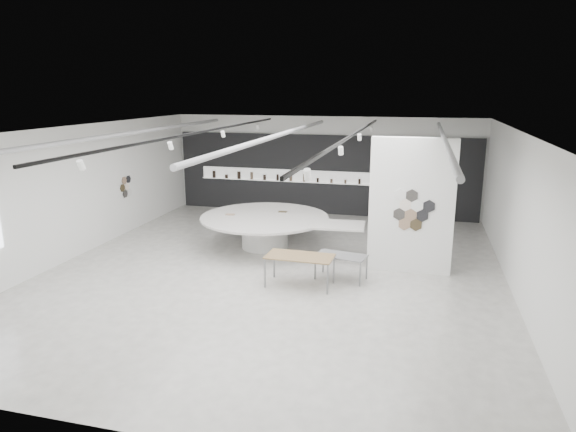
% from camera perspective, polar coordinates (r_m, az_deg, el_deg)
% --- Properties ---
extents(room, '(12.02, 14.02, 3.82)m').
position_cam_1_polar(room, '(13.44, -2.00, 2.21)').
color(room, beige).
rests_on(room, ground).
extents(back_wall_display, '(11.80, 0.27, 3.10)m').
position_cam_1_polar(back_wall_display, '(20.16, 3.69, 4.58)').
color(back_wall_display, black).
rests_on(back_wall_display, ground).
extents(partition_column, '(2.20, 0.38, 3.60)m').
position_cam_1_polar(partition_column, '(13.93, 13.54, 1.09)').
color(partition_column, white).
rests_on(partition_column, ground).
extents(display_island, '(5.27, 4.23, 1.01)m').
position_cam_1_polar(display_island, '(15.85, -2.33, -1.25)').
color(display_island, white).
rests_on(display_island, ground).
extents(sample_table_wood, '(1.69, 0.88, 0.78)m').
position_cam_1_polar(sample_table_wood, '(12.77, 1.32, -4.68)').
color(sample_table_wood, olive).
rests_on(sample_table_wood, ground).
extents(sample_table_stone, '(1.38, 0.86, 0.66)m').
position_cam_1_polar(sample_table_stone, '(13.29, 5.94, -4.56)').
color(sample_table_stone, slate).
rests_on(sample_table_stone, ground).
extents(kitchen_counter, '(1.67, 0.80, 1.27)m').
position_cam_1_polar(kitchen_counter, '(19.62, 13.88, 0.71)').
color(kitchen_counter, white).
rests_on(kitchen_counter, ground).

